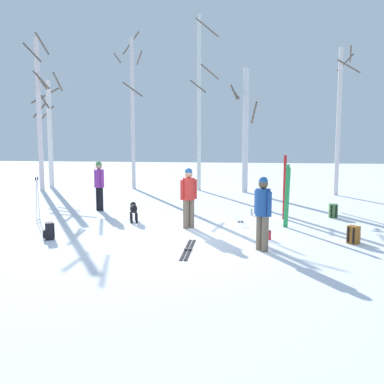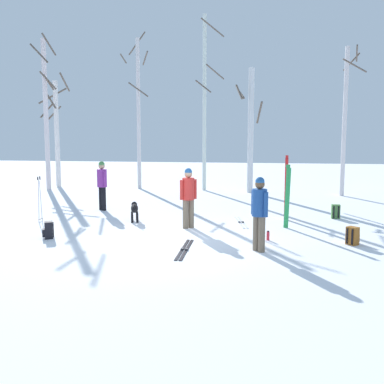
% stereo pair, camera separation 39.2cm
% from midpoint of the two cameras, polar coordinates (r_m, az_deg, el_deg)
% --- Properties ---
extents(ground_plane, '(60.00, 60.00, 0.00)m').
position_cam_midpoint_polar(ground_plane, '(11.57, -3.46, -6.16)').
color(ground_plane, white).
extents(person_0, '(0.41, 0.38, 1.72)m').
position_cam_midpoint_polar(person_0, '(16.26, -12.11, 1.14)').
color(person_0, black).
rests_on(person_0, ground_plane).
extents(person_1, '(0.38, 0.41, 1.72)m').
position_cam_midpoint_polar(person_1, '(10.60, 7.72, -2.07)').
color(person_1, '#72604C').
rests_on(person_1, ground_plane).
extents(person_2, '(0.45, 0.34, 1.72)m').
position_cam_midpoint_polar(person_2, '(12.98, -1.28, -0.25)').
color(person_2, '#72604C').
rests_on(person_2, ground_plane).
extents(dog, '(0.38, 0.87, 0.57)m').
position_cam_midpoint_polar(dog, '(14.15, -8.04, -2.11)').
color(dog, black).
rests_on(dog, ground_plane).
extents(ski_pair_planted_0, '(0.18, 0.05, 1.81)m').
position_cam_midpoint_polar(ski_pair_planted_0, '(13.35, 10.87, -0.52)').
color(ski_pair_planted_0, green).
rests_on(ski_pair_planted_0, ground_plane).
extents(ski_pair_planted_1, '(0.10, 0.11, 2.01)m').
position_cam_midpoint_polar(ski_pair_planted_1, '(14.60, 10.65, 0.55)').
color(ski_pair_planted_1, red).
rests_on(ski_pair_planted_1, ground_plane).
extents(ski_pair_lying_0, '(0.18, 1.92, 0.05)m').
position_cam_midpoint_polar(ski_pair_lying_0, '(10.77, -1.54, -7.12)').
color(ski_pair_lying_0, black).
rests_on(ski_pair_lying_0, ground_plane).
extents(ski_pair_lying_1, '(0.52, 1.75, 0.05)m').
position_cam_midpoint_polar(ski_pair_lying_1, '(14.01, 5.19, -3.73)').
color(ski_pair_lying_1, white).
rests_on(ski_pair_lying_1, ground_plane).
extents(ski_poles_0, '(0.07, 0.23, 1.38)m').
position_cam_midpoint_polar(ski_poles_0, '(14.70, -19.33, -0.72)').
color(ski_poles_0, '#B2B2BC').
rests_on(ski_poles_0, ground_plane).
extents(backpack_0, '(0.27, 0.29, 0.44)m').
position_cam_midpoint_polar(backpack_0, '(15.33, 16.39, -2.26)').
color(backpack_0, '#4C7F3F').
rests_on(backpack_0, ground_plane).
extents(backpack_1, '(0.34, 0.32, 0.44)m').
position_cam_midpoint_polar(backpack_1, '(12.35, -18.18, -4.63)').
color(backpack_1, black).
rests_on(backpack_1, ground_plane).
extents(backpack_2, '(0.34, 0.34, 0.44)m').
position_cam_midpoint_polar(backpack_2, '(11.93, 18.51, -5.07)').
color(backpack_2, '#99591E').
rests_on(backpack_2, ground_plane).
extents(water_bottle_0, '(0.07, 0.07, 0.24)m').
position_cam_midpoint_polar(water_bottle_0, '(11.87, 8.67, -5.32)').
color(water_bottle_0, red).
rests_on(water_bottle_0, ground_plane).
extents(water_bottle_1, '(0.07, 0.07, 0.20)m').
position_cam_midpoint_polar(water_bottle_1, '(15.23, 6.67, -2.53)').
color(water_bottle_1, silver).
rests_on(water_bottle_1, ground_plane).
extents(birch_tree_0, '(1.54, 1.58, 5.53)m').
position_cam_midpoint_polar(birch_tree_0, '(23.78, -17.71, 7.36)').
color(birch_tree_0, silver).
rests_on(birch_tree_0, ground_plane).
extents(birch_tree_1, '(1.02, 0.81, 7.10)m').
position_cam_midpoint_polar(birch_tree_1, '(22.60, -18.90, 9.37)').
color(birch_tree_1, silver).
rests_on(birch_tree_1, ground_plane).
extents(birch_tree_2, '(1.53, 1.48, 7.45)m').
position_cam_midpoint_polar(birch_tree_2, '(22.29, -7.90, 9.99)').
color(birch_tree_2, silver).
rests_on(birch_tree_2, ground_plane).
extents(birch_tree_3, '(1.28, 1.11, 7.98)m').
position_cam_midpoint_polar(birch_tree_3, '(21.51, 0.40, 11.11)').
color(birch_tree_3, silver).
rests_on(birch_tree_3, ground_plane).
extents(birch_tree_4, '(1.25, 1.23, 5.53)m').
position_cam_midpoint_polar(birch_tree_4, '(20.87, 6.08, 7.79)').
color(birch_tree_4, silver).
rests_on(birch_tree_4, ground_plane).
extents(birch_tree_5, '(1.06, 1.29, 6.24)m').
position_cam_midpoint_polar(birch_tree_5, '(20.69, 17.25, 8.62)').
color(birch_tree_5, silver).
rests_on(birch_tree_5, ground_plane).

